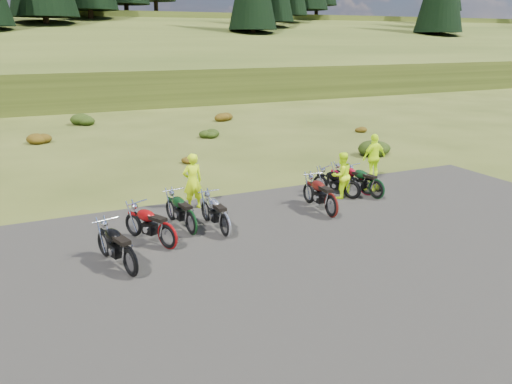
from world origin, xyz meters
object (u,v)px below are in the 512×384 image
motorcycle_3 (225,238)px  person_middle (193,182)px  motorcycle_0 (131,277)px  motorcycle_7 (376,200)px

motorcycle_3 → person_middle: size_ratio=1.11×
motorcycle_0 → person_middle: size_ratio=1.15×
motorcycle_3 → motorcycle_7: motorcycle_3 is taller
motorcycle_7 → person_middle: (-6.05, 1.70, 0.92)m
person_middle → motorcycle_0: bearing=49.0°
person_middle → motorcycle_7: bearing=158.4°
motorcycle_0 → motorcycle_7: bearing=-90.5°
motorcycle_0 → person_middle: (2.84, 4.04, 0.92)m
motorcycle_3 → person_middle: bearing=-2.0°
motorcycle_0 → person_middle: 5.03m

